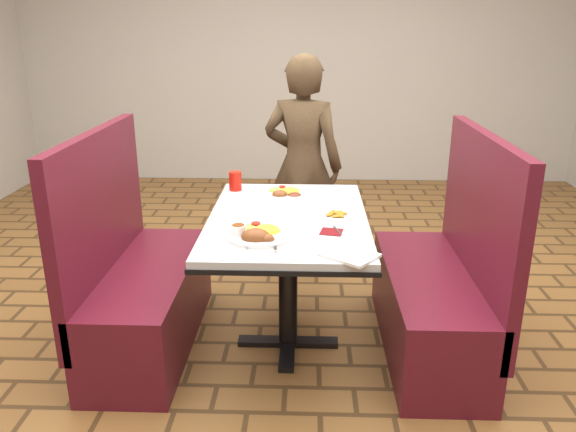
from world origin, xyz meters
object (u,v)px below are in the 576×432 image
object	(u,v)px
diner_person	(303,166)
dining_table	(288,234)
far_dinner_plate	(285,191)
plantain_plate	(336,215)
near_dinner_plate	(258,231)
booth_bench_left	(140,288)
booth_bench_right	(439,293)
red_tumbler	(235,181)

from	to	relation	value
diner_person	dining_table	bearing A→B (deg)	100.90
far_dinner_plate	plantain_plate	size ratio (longest dim) A/B	1.48
near_dinner_plate	far_dinner_plate	xyz separation A→B (m)	(0.10, 0.67, -0.01)
near_dinner_plate	far_dinner_plate	bearing A→B (deg)	81.64
booth_bench_left	booth_bench_right	world-z (taller)	same
booth_bench_left	near_dinner_plate	bearing A→B (deg)	-24.83
dining_table	plantain_plate	world-z (taller)	plantain_plate
booth_bench_right	red_tumbler	bearing A→B (deg)	157.60
red_tumbler	far_dinner_plate	bearing A→B (deg)	-18.78
far_dinner_plate	plantain_plate	bearing A→B (deg)	-53.99
booth_bench_left	far_dinner_plate	world-z (taller)	booth_bench_left
booth_bench_left	diner_person	xyz separation A→B (m)	(0.86, 1.06, 0.42)
dining_table	booth_bench_right	distance (m)	0.86
red_tumbler	diner_person	bearing A→B (deg)	56.76
red_tumbler	plantain_plate	bearing A→B (deg)	-39.85
booth_bench_left	diner_person	size ratio (longest dim) A/B	0.80
dining_table	red_tumbler	xyz separation A→B (m)	(-0.33, 0.46, 0.15)
plantain_plate	dining_table	bearing A→B (deg)	176.91
plantain_plate	booth_bench_right	bearing A→B (deg)	1.37
dining_table	diner_person	distance (m)	1.07
booth_bench_right	red_tumbler	world-z (taller)	booth_bench_right
booth_bench_right	far_dinner_plate	bearing A→B (deg)	156.34
far_dinner_plate	red_tumbler	bearing A→B (deg)	161.22
near_dinner_plate	red_tumbler	bearing A→B (deg)	104.46
booth_bench_left	booth_bench_right	bearing A→B (deg)	0.00
diner_person	plantain_plate	xyz separation A→B (m)	(0.18, -1.07, 0.01)
diner_person	near_dinner_plate	size ratio (longest dim) A/B	5.02
dining_table	red_tumbler	world-z (taller)	red_tumbler
booth_bench_left	far_dinner_plate	bearing A→B (deg)	25.18
booth_bench_right	dining_table	bearing A→B (deg)	180.00
dining_table	far_dinner_plate	distance (m)	0.38
booth_bench_left	diner_person	distance (m)	1.43
dining_table	near_dinner_plate	distance (m)	0.36
dining_table	near_dinner_plate	size ratio (longest dim) A/B	4.04
diner_person	far_dinner_plate	bearing A→B (deg)	96.82
diner_person	near_dinner_plate	bearing A→B (deg)	96.43
dining_table	red_tumbler	size ratio (longest dim) A/B	10.96
near_dinner_plate	plantain_plate	distance (m)	0.48
booth_bench_left	plantain_plate	world-z (taller)	booth_bench_left
dining_table	plantain_plate	distance (m)	0.27
diner_person	near_dinner_plate	world-z (taller)	diner_person
dining_table	booth_bench_left	distance (m)	0.86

